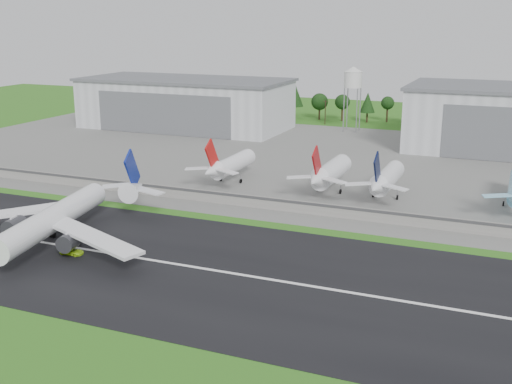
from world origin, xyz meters
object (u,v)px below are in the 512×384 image
at_px(main_airliner, 52,225).
at_px(parked_jet_red_b, 328,173).
at_px(ground_vehicle, 72,251).
at_px(parked_jet_red_a, 229,165).
at_px(parked_jet_navy, 385,179).

xyz_separation_m(main_airliner, parked_jet_red_b, (45.52, 67.01, 1.43)).
distance_m(main_airliner, ground_vehicle, 9.57).
bearing_deg(main_airliner, ground_vehicle, 145.97).
bearing_deg(parked_jet_red_b, main_airliner, -124.19).
relative_size(parked_jet_red_a, parked_jet_navy, 1.00).
relative_size(parked_jet_red_a, parked_jet_red_b, 1.00).
height_order(parked_jet_red_b, parked_jet_navy, parked_jet_red_b).
distance_m(ground_vehicle, parked_jet_navy, 89.04).
bearing_deg(main_airliner, parked_jet_navy, -143.93).
bearing_deg(parked_jet_red_b, parked_jet_navy, -0.13).
relative_size(main_airliner, parked_jet_navy, 1.89).
bearing_deg(parked_jet_navy, main_airliner, -132.93).
height_order(main_airliner, parked_jet_navy, main_airliner).
relative_size(main_airliner, parked_jet_red_a, 1.89).
bearing_deg(ground_vehicle, parked_jet_red_a, -6.76).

